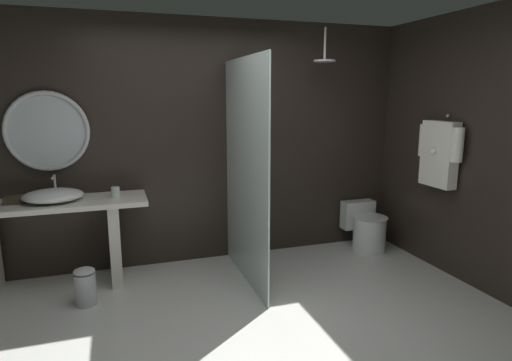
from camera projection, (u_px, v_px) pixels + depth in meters
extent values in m
plane|color=silver|center=(256.00, 347.00, 3.15)|extent=(5.76, 5.76, 0.00)
cube|color=black|center=(200.00, 143.00, 4.67)|extent=(4.80, 0.10, 2.60)
cube|color=black|center=(453.00, 147.00, 4.34)|extent=(0.10, 2.47, 2.60)
cube|color=silver|center=(50.00, 204.00, 3.98)|extent=(1.72, 0.56, 0.05)
cube|color=silver|center=(115.00, 242.00, 4.23)|extent=(0.10, 0.48, 0.80)
ellipsoid|color=white|center=(53.00, 196.00, 3.96)|extent=(0.53, 0.43, 0.12)
cylinder|color=#B7B7BC|center=(55.00, 186.00, 4.13)|extent=(0.02, 0.02, 0.22)
cylinder|color=#B7B7BC|center=(53.00, 177.00, 4.05)|extent=(0.02, 0.15, 0.02)
cylinder|color=silver|center=(115.00, 192.00, 4.14)|extent=(0.08, 0.08, 0.10)
cube|color=#3D3323|center=(15.00, 200.00, 3.90)|extent=(0.18, 0.10, 0.07)
torus|color=#B7B7BC|center=(47.00, 131.00, 4.09)|extent=(0.76, 0.04, 0.76)
cylinder|color=#B2BCC1|center=(47.00, 131.00, 4.10)|extent=(0.69, 0.01, 0.69)
cube|color=silver|center=(245.00, 173.00, 4.13)|extent=(0.02, 1.33, 2.15)
cylinder|color=#B7B7BC|center=(325.00, 44.00, 4.51)|extent=(0.02, 0.02, 0.33)
cylinder|color=#B7B7BC|center=(324.00, 61.00, 4.54)|extent=(0.23, 0.23, 0.02)
sphere|color=#B7B7BC|center=(448.00, 116.00, 4.28)|extent=(0.04, 0.04, 0.04)
cube|color=silver|center=(439.00, 154.00, 4.34)|extent=(0.12, 0.42, 0.66)
cylinder|color=silver|center=(457.00, 145.00, 4.10)|extent=(0.11, 0.11, 0.33)
cylinder|color=silver|center=(425.00, 140.00, 4.53)|extent=(0.11, 0.11, 0.33)
sphere|color=silver|center=(433.00, 151.00, 4.31)|extent=(0.07, 0.07, 0.07)
cylinder|color=white|center=(369.00, 234.00, 5.07)|extent=(0.38, 0.38, 0.40)
ellipsoid|color=white|center=(370.00, 217.00, 5.03)|extent=(0.40, 0.43, 0.02)
cube|color=white|center=(358.00, 214.00, 5.28)|extent=(0.40, 0.16, 0.34)
cylinder|color=#B7B7BC|center=(85.00, 289.00, 3.77)|extent=(0.18, 0.18, 0.29)
ellipsoid|color=#B7B7BC|center=(84.00, 271.00, 3.74)|extent=(0.18, 0.18, 0.05)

